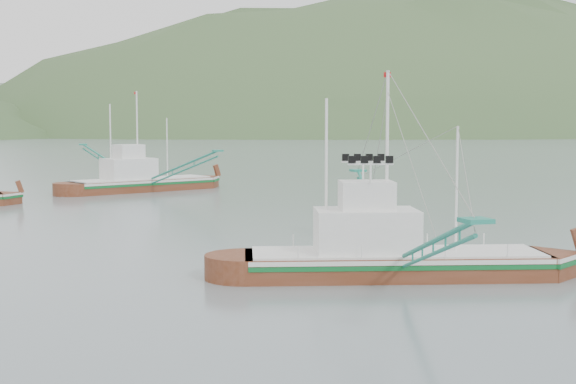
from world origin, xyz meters
name	(u,v)px	position (x,y,z in m)	size (l,w,h in m)	color
ground	(327,273)	(0.00, 0.00, 0.00)	(1200.00, 1200.00, 0.00)	slate
main_boat	(393,236)	(2.43, -1.79, 1.82)	(13.81, 23.76, 9.79)	#5A2713
bg_boat_far	(141,170)	(-2.71, 46.53, 2.15)	(14.95, 25.26, 10.69)	#5A2713
headland_right	(448,133)	(240.00, 430.00, 0.00)	(684.00, 432.00, 306.00)	#38542B
ridge_distant	(100,132)	(30.00, 560.00, 0.00)	(960.00, 400.00, 240.00)	slate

